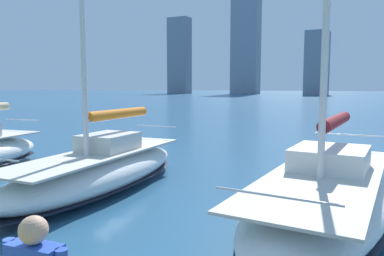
{
  "coord_description": "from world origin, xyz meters",
  "views": [
    {
      "loc": [
        -4.18,
        2.08,
        3.32
      ],
      "look_at": [
        0.36,
        -6.96,
        2.2
      ],
      "focal_mm": 35.0,
      "sensor_mm": 36.0,
      "label": 1
    }
  ],
  "objects": [
    {
      "name": "sailboat_maroon",
      "position": [
        -3.08,
        -7.42,
        0.68
      ],
      "size": [
        3.43,
        9.15,
        9.45
      ],
      "color": "white",
      "rests_on": "ground"
    },
    {
      "name": "city_skyline",
      "position": [
        13.0,
        -157.56,
        19.05
      ],
      "size": [
        168.04,
        18.83,
        52.41
      ],
      "color": "slate",
      "rests_on": "ground"
    },
    {
      "name": "sailboat_orange",
      "position": [
        3.73,
        -7.13,
        0.7
      ],
      "size": [
        2.89,
        8.47,
        9.93
      ],
      "color": "white",
      "rests_on": "ground"
    }
  ]
}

